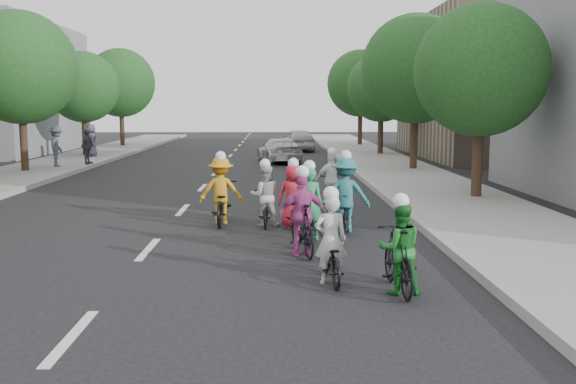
{
  "coord_description": "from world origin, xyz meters",
  "views": [
    {
      "loc": [
        2.57,
        -12.85,
        2.9
      ],
      "look_at": [
        2.88,
        1.31,
        1.0
      ],
      "focal_mm": 40.0,
      "sensor_mm": 36.0,
      "label": 1
    }
  ],
  "objects_px": {
    "cyclist_3": "(302,222)",
    "follow_car_trail": "(299,140)",
    "spectator_0": "(57,146)",
    "cyclist_1": "(399,254)",
    "spectator_2": "(92,140)",
    "cyclist_5": "(309,211)",
    "cyclist_6": "(265,202)",
    "cyclist_4": "(293,203)",
    "spectator_1": "(87,146)",
    "follow_car_lead": "(280,150)",
    "cyclist_0": "(330,251)",
    "cyclist_2": "(221,197)",
    "cyclist_8": "(332,187)",
    "cyclist_7": "(345,199)"
  },
  "relations": [
    {
      "from": "cyclist_6",
      "to": "follow_car_lead",
      "type": "xyz_separation_m",
      "value": [
        0.5,
        17.8,
        0.05
      ]
    },
    {
      "from": "cyclist_1",
      "to": "cyclist_6",
      "type": "relative_size",
      "value": 1.08
    },
    {
      "from": "cyclist_3",
      "to": "cyclist_0",
      "type": "bearing_deg",
      "value": 89.11
    },
    {
      "from": "cyclist_1",
      "to": "cyclist_2",
      "type": "distance_m",
      "value": 6.84
    },
    {
      "from": "cyclist_1",
      "to": "cyclist_7",
      "type": "distance_m",
      "value": 4.93
    },
    {
      "from": "cyclist_1",
      "to": "spectator_2",
      "type": "xyz_separation_m",
      "value": [
        -11.96,
        25.72,
        0.43
      ]
    },
    {
      "from": "cyclist_7",
      "to": "cyclist_8",
      "type": "xyz_separation_m",
      "value": [
        0.01,
        3.65,
        -0.17
      ]
    },
    {
      "from": "cyclist_5",
      "to": "spectator_0",
      "type": "distance_m",
      "value": 19.07
    },
    {
      "from": "cyclist_4",
      "to": "cyclist_2",
      "type": "bearing_deg",
      "value": -13.8
    },
    {
      "from": "cyclist_1",
      "to": "cyclist_6",
      "type": "distance_m",
      "value": 6.1
    },
    {
      "from": "cyclist_1",
      "to": "follow_car_trail",
      "type": "relative_size",
      "value": 0.41
    },
    {
      "from": "cyclist_4",
      "to": "spectator_0",
      "type": "xyz_separation_m",
      "value": [
        -10.4,
        14.31,
        0.5
      ]
    },
    {
      "from": "spectator_2",
      "to": "cyclist_4",
      "type": "bearing_deg",
      "value": -177.05
    },
    {
      "from": "cyclist_2",
      "to": "cyclist_8",
      "type": "height_order",
      "value": "cyclist_2"
    },
    {
      "from": "follow_car_lead",
      "to": "cyclist_1",
      "type": "bearing_deg",
      "value": 82.39
    },
    {
      "from": "follow_car_lead",
      "to": "spectator_1",
      "type": "distance_m",
      "value": 9.53
    },
    {
      "from": "cyclist_6",
      "to": "spectator_1",
      "type": "bearing_deg",
      "value": -59.82
    },
    {
      "from": "cyclist_3",
      "to": "follow_car_trail",
      "type": "relative_size",
      "value": 0.42
    },
    {
      "from": "cyclist_6",
      "to": "follow_car_trail",
      "type": "distance_m",
      "value": 26.57
    },
    {
      "from": "cyclist_0",
      "to": "follow_car_lead",
      "type": "relative_size",
      "value": 0.37
    },
    {
      "from": "spectator_1",
      "to": "spectator_2",
      "type": "height_order",
      "value": "spectator_2"
    },
    {
      "from": "cyclist_6",
      "to": "follow_car_lead",
      "type": "relative_size",
      "value": 0.38
    },
    {
      "from": "follow_car_trail",
      "to": "spectator_2",
      "type": "bearing_deg",
      "value": 23.41
    },
    {
      "from": "cyclist_2",
      "to": "spectator_0",
      "type": "xyz_separation_m",
      "value": [
        -8.63,
        13.83,
        0.42
      ]
    },
    {
      "from": "follow_car_lead",
      "to": "spectator_1",
      "type": "bearing_deg",
      "value": 4.16
    },
    {
      "from": "cyclist_2",
      "to": "cyclist_6",
      "type": "height_order",
      "value": "cyclist_2"
    },
    {
      "from": "cyclist_1",
      "to": "cyclist_3",
      "type": "relative_size",
      "value": 0.99
    },
    {
      "from": "cyclist_4",
      "to": "spectator_0",
      "type": "relative_size",
      "value": 0.91
    },
    {
      "from": "cyclist_8",
      "to": "spectator_0",
      "type": "height_order",
      "value": "spectator_0"
    },
    {
      "from": "cyclist_0",
      "to": "cyclist_4",
      "type": "xyz_separation_m",
      "value": [
        -0.46,
        4.92,
        0.06
      ]
    },
    {
      "from": "cyclist_5",
      "to": "spectator_0",
      "type": "height_order",
      "value": "spectator_0"
    },
    {
      "from": "cyclist_3",
      "to": "cyclist_5",
      "type": "height_order",
      "value": "cyclist_3"
    },
    {
      "from": "cyclist_3",
      "to": "follow_car_lead",
      "type": "bearing_deg",
      "value": -100.66
    },
    {
      "from": "cyclist_0",
      "to": "cyclist_1",
      "type": "bearing_deg",
      "value": 143.47
    },
    {
      "from": "cyclist_6",
      "to": "follow_car_lead",
      "type": "distance_m",
      "value": 17.8
    },
    {
      "from": "spectator_0",
      "to": "cyclist_8",
      "type": "bearing_deg",
      "value": -140.09
    },
    {
      "from": "cyclist_8",
      "to": "spectator_1",
      "type": "distance_m",
      "value": 16.23
    },
    {
      "from": "follow_car_trail",
      "to": "spectator_1",
      "type": "height_order",
      "value": "spectator_1"
    },
    {
      "from": "cyclist_8",
      "to": "spectator_2",
      "type": "distance_m",
      "value": 20.74
    },
    {
      "from": "cyclist_2",
      "to": "cyclist_8",
      "type": "bearing_deg",
      "value": -137.98
    },
    {
      "from": "cyclist_5",
      "to": "cyclist_6",
      "type": "height_order",
      "value": "cyclist_5"
    },
    {
      "from": "spectator_0",
      "to": "cyclist_6",
      "type": "bearing_deg",
      "value": -151.37
    },
    {
      "from": "follow_car_lead",
      "to": "spectator_1",
      "type": "xyz_separation_m",
      "value": [
        -9.16,
        -2.59,
        0.38
      ]
    },
    {
      "from": "cyclist_8",
      "to": "spectator_0",
      "type": "relative_size",
      "value": 0.93
    },
    {
      "from": "spectator_0",
      "to": "cyclist_5",
      "type": "bearing_deg",
      "value": -151.75
    },
    {
      "from": "cyclist_3",
      "to": "cyclist_6",
      "type": "distance_m",
      "value": 3.2
    },
    {
      "from": "cyclist_1",
      "to": "spectator_0",
      "type": "distance_m",
      "value": 23.13
    },
    {
      "from": "cyclist_7",
      "to": "spectator_0",
      "type": "distance_m",
      "value": 18.9
    },
    {
      "from": "cyclist_0",
      "to": "follow_car_trail",
      "type": "bearing_deg",
      "value": -96.7
    },
    {
      "from": "cyclist_3",
      "to": "spectator_0",
      "type": "height_order",
      "value": "spectator_0"
    }
  ]
}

